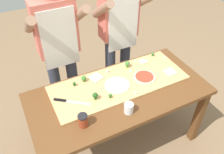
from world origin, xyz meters
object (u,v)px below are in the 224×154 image
object	(u,v)px
cheese_crumble_c	(131,72)
cook_left	(58,43)
prep_table	(119,100)
broccoli_floret_front_mid	(84,78)
broccoli_floret_front_right	(153,54)
sauce_jar	(83,121)
cook_right	(119,28)
pizza_slice_near_right	(143,62)
pizza_slice_center	(96,78)
pizza_slice_near_left	(170,72)
cheese_crumble_e	(165,57)
chefs_knife	(67,101)
cheese_crumble_b	(136,93)
pizza_whole_cheese_artichoke	(117,85)
cheese_crumble_a	(136,61)
pizza_whole_tomato_red	(144,77)
broccoli_floret_center_right	(110,96)
cheese_crumble_f	(107,71)
broccoli_floret_back_right	(74,84)
cheese_crumble_d	(125,64)
broccoli_floret_front_left	(95,96)

from	to	relation	value
cheese_crumble_c	cook_left	size ratio (longest dim) A/B	0.01
prep_table	broccoli_floret_front_mid	bearing A→B (deg)	131.92
broccoli_floret_front_right	sauce_jar	size ratio (longest dim) A/B	0.39
prep_table	cook_right	world-z (taller)	cook_right
pizza_slice_near_right	pizza_slice_center	bearing A→B (deg)	-178.73
pizza_slice_near_left	cheese_crumble_c	size ratio (longest dim) A/B	5.55
cheese_crumble_e	cook_right	size ratio (longest dim) A/B	0.01
prep_table	cook_left	size ratio (longest dim) A/B	0.98
pizza_slice_near_right	cheese_crumble_e	xyz separation A→B (m)	(0.25, -0.04, 0.00)
cheese_crumble_e	sauce_jar	distance (m)	1.18
chefs_knife	cheese_crumble_b	xyz separation A→B (m)	(0.58, -0.19, 0.00)
pizza_slice_near_left	cook_right	size ratio (longest dim) A/B	0.06
broccoli_floret_front_right	broccoli_floret_front_mid	bearing A→B (deg)	-176.50
cheese_crumble_b	cook_left	size ratio (longest dim) A/B	0.01
pizza_slice_center	cheese_crumble_e	distance (m)	0.79
chefs_knife	cook_left	distance (m)	0.64
pizza_whole_cheese_artichoke	cook_right	distance (m)	0.72
cheese_crumble_a	cook_right	bearing A→B (deg)	92.70
pizza_whole_tomato_red	broccoli_floret_front_mid	size ratio (longest dim) A/B	3.36
cheese_crumble_a	cook_left	distance (m)	0.81
pizza_slice_near_left	sauce_jar	bearing A→B (deg)	-168.56
pizza_slice_center	broccoli_floret_front_right	bearing A→B (deg)	4.98
broccoli_floret_front_right	cheese_crumble_c	world-z (taller)	broccoli_floret_front_right
broccoli_floret_center_right	cheese_crumble_a	world-z (taller)	broccoli_floret_center_right
pizza_whole_tomato_red	pizza_whole_cheese_artichoke	distance (m)	0.29
broccoli_floret_center_right	pizza_slice_center	bearing A→B (deg)	90.48
pizza_whole_tomato_red	sauce_jar	distance (m)	0.77
pizza_slice_near_right	cheese_crumble_f	bearing A→B (deg)	177.46
pizza_whole_cheese_artichoke	prep_table	bearing A→B (deg)	-102.82
pizza_whole_cheese_artichoke	broccoli_floret_front_mid	distance (m)	0.32
sauce_jar	cook_right	size ratio (longest dim) A/B	0.07
chefs_knife	broccoli_floret_front_right	distance (m)	1.06
broccoli_floret_center_right	broccoli_floret_back_right	distance (m)	0.37
pizza_slice_near_right	broccoli_floret_center_right	size ratio (longest dim) A/B	1.76
chefs_knife	cheese_crumble_d	xyz separation A→B (m)	(0.71, 0.24, 0.00)
broccoli_floret_front_left	sauce_jar	xyz separation A→B (m)	(-0.19, -0.20, -0.01)
chefs_knife	pizza_slice_center	size ratio (longest dim) A/B	2.53
chefs_knife	pizza_slice_center	xyz separation A→B (m)	(0.35, 0.17, 0.00)
prep_table	pizza_whole_tomato_red	world-z (taller)	pizza_whole_tomato_red
pizza_whole_cheese_artichoke	cheese_crumble_e	size ratio (longest dim) A/B	18.46
pizza_slice_near_left	cheese_crumble_e	xyz separation A→B (m)	(0.10, 0.23, 0.00)
cheese_crumble_a	cheese_crumble_f	size ratio (longest dim) A/B	0.76
broccoli_floret_front_right	cheese_crumble_c	size ratio (longest dim) A/B	2.37
cheese_crumble_d	cheese_crumble_f	distance (m)	0.23
broccoli_floret_back_right	broccoli_floret_front_mid	distance (m)	0.10
pizza_slice_center	cook_right	size ratio (longest dim) A/B	0.07
broccoli_floret_front_mid	cheese_crumble_a	xyz separation A→B (m)	(0.60, 0.05, -0.03)
cheese_crumble_c	pizza_slice_near_left	bearing A→B (deg)	-27.50
broccoli_floret_front_right	cook_right	bearing A→B (deg)	122.01
pizza_whole_cheese_artichoke	cheese_crumble_d	distance (m)	0.34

